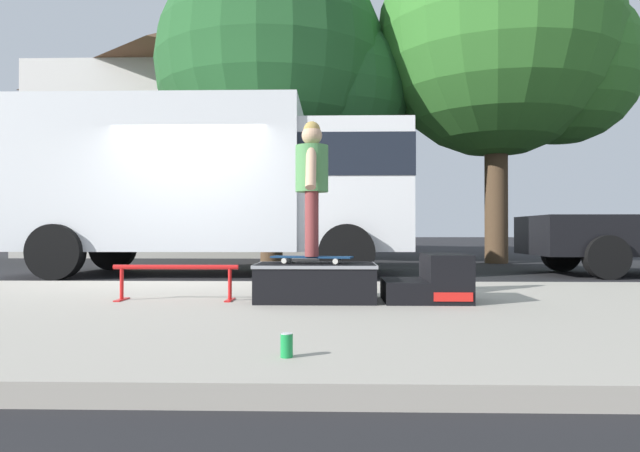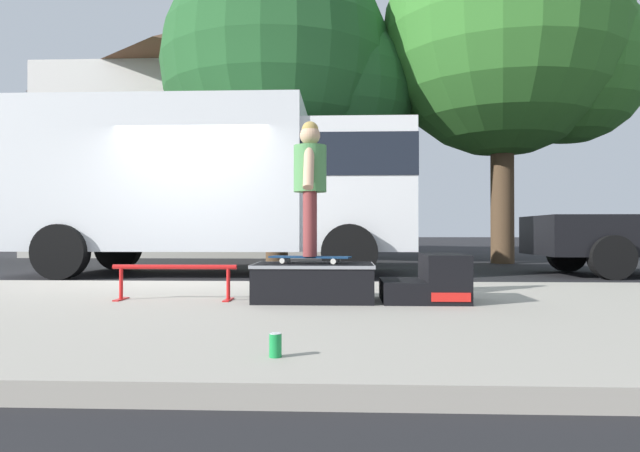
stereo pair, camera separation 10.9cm
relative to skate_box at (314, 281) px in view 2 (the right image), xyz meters
The scene contains 12 objects.
ground_plane 3.38m from the skate_box, 130.11° to the left, with size 140.00×140.00×0.00m, color black.
sidewalk_slab 2.22m from the skate_box, 168.93° to the right, with size 50.00×5.00×0.12m, color #A8A093.
skate_box is the anchor object (origin of this frame).
kicker_ramp 1.11m from the skate_box, ahead, with size 0.78×0.72×0.45m.
grind_rail 1.34m from the skate_box, behind, with size 1.20×0.28×0.34m.
skateboard 0.23m from the skate_box, 130.01° to the left, with size 0.80×0.35×0.07m.
skater_kid 1.00m from the skate_box, 130.01° to the left, with size 0.32×0.67×1.30m.
soda_can 2.42m from the skate_box, 91.69° to the right, with size 0.07×0.07×0.13m.
box_truck 5.34m from the skate_box, 112.24° to the left, with size 6.91×2.63×3.05m.
street_tree_main 9.88m from the skate_box, 96.94° to the left, with size 6.31×5.74×7.84m.
street_tree_neighbour 10.99m from the skate_box, 62.38° to the left, with size 6.46×5.87×8.51m.
house_behind 16.20m from the skate_box, 107.88° to the left, with size 9.54×8.23×8.40m.
Camera 2 is at (2.46, -7.94, 0.78)m, focal length 31.64 mm.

